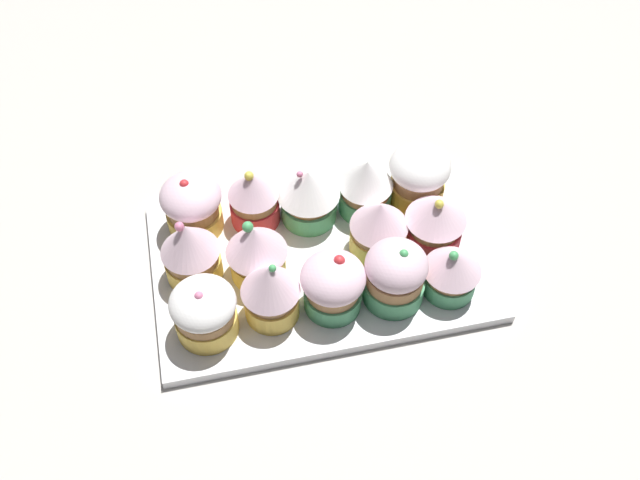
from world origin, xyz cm
name	(u,v)px	position (x,y,z in cm)	size (l,w,h in cm)	color
ground_plane	(320,272)	(0.00, 0.00, -1.50)	(180.00, 180.00, 3.00)	beige
baking_tray	(320,261)	(0.00, 0.00, 0.60)	(35.15, 22.51, 1.20)	silver
cupcake_0	(204,311)	(-12.60, -6.22, 4.45)	(6.40, 6.40, 6.63)	#EFC651
cupcake_1	(270,291)	(-6.09, -5.72, 5.20)	(5.82, 5.82, 7.93)	#EFC651
cupcake_2	(337,284)	(0.42, -5.98, 4.68)	(6.41, 6.41, 7.02)	#4C9E6B
cupcake_3	(395,275)	(6.21, -6.25, 4.87)	(6.20, 6.20, 7.61)	#4C9E6B
cupcake_4	(452,270)	(12.00, -6.60, 4.46)	(5.84, 5.84, 6.51)	#4C9E6B
cupcake_5	(190,251)	(-13.11, 0.59, 5.28)	(5.97, 5.97, 8.31)	#EFC651
cupcake_6	(257,250)	(-6.63, -0.57, 5.02)	(6.30, 6.30, 7.63)	#EFC651
cupcake_7	(379,226)	(6.23, 0.08, 4.76)	(6.11, 6.11, 7.03)	#EFC651
cupcake_8	(435,221)	(12.12, -0.60, 4.84)	(6.41, 6.41, 7.33)	#D1333D
cupcake_9	(192,205)	(-12.31, 7.03, 4.75)	(6.49, 6.49, 7.15)	#EFC651
cupcake_10	(254,197)	(-5.81, 6.60, 4.84)	(5.45, 5.45, 7.53)	#D1333D
cupcake_11	(306,194)	(-0.33, 5.82, 4.94)	(6.78, 6.78, 7.28)	#4C9E6B
cupcake_12	(366,186)	(6.26, 5.63, 4.94)	(5.87, 5.87, 7.37)	#4C9E6B
cupcake_13	(419,176)	(12.18, 5.66, 4.99)	(6.62, 6.62, 7.22)	#EFC651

